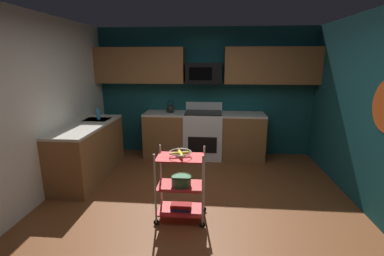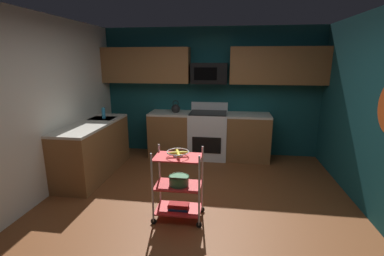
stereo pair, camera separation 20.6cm
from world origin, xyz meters
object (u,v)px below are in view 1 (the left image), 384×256
Objects in this scene: microwave at (204,73)px; fruit_bowl at (180,153)px; mixing_bowl_large at (181,181)px; kettle at (171,109)px; dish_soap_bottle at (98,114)px; book_stack at (181,207)px; oven_range at (203,134)px; rolling_cart at (181,185)px.

microwave is 2.57m from fruit_bowl.
kettle reaches higher than mixing_bowl_large.
book_stack is at bearing -42.91° from dish_soap_bottle.
mixing_bowl_large is (-0.16, -2.43, -1.18)m from microwave.
oven_range is 2.33m from rolling_cart.
kettle is 1.41m from dish_soap_bottle.
oven_range is 0.84m from kettle.
kettle reaches higher than dish_soap_bottle.
book_stack is at bearing -94.25° from oven_range.
fruit_bowl is at bearing 180.00° from mixing_bowl_large.
kettle is at bearing -179.67° from oven_range.
kettle is (-0.66, -0.00, 0.52)m from oven_range.
microwave is 2.57× the size of fruit_bowl.
microwave reaches higher than kettle.
rolling_cart is at bearing -135.00° from fruit_bowl.
oven_range is at bearing -89.74° from microwave.
rolling_cart is (-0.17, -2.32, -0.03)m from oven_range.
mixing_bowl_large is (-0.16, -2.32, 0.04)m from oven_range.
kettle is (-0.66, -0.11, -0.70)m from microwave.
fruit_bowl is 2.37m from kettle.
fruit_bowl is 2.29m from dish_soap_bottle.
oven_range is 4.17× the size of kettle.
dish_soap_bottle is (-1.68, 1.56, 0.14)m from fruit_bowl.
dish_soap_bottle is (-1.68, 1.56, 0.57)m from rolling_cart.
rolling_cart reaches higher than book_stack.
mixing_bowl_large is at bearing -94.05° from oven_range.
rolling_cart is 3.36× the size of fruit_bowl.
mixing_bowl_large is (0.01, 0.00, 0.07)m from rolling_cart.
kettle is (-0.49, 2.32, 0.12)m from fruit_bowl.
oven_range reaches higher than fruit_bowl.
microwave is 2.15m from dish_soap_bottle.
microwave reaches higher than book_stack.
kettle is (-0.49, 2.32, 0.84)m from book_stack.
microwave is 0.77× the size of rolling_cart.
rolling_cart is 0.42m from fruit_bowl.
mixing_bowl_large is 1.26× the size of dish_soap_bottle.
rolling_cart is 4.57× the size of dish_soap_bottle.
oven_range is at bearing 85.75° from rolling_cart.
rolling_cart is at bearing -180.00° from mixing_bowl_large.
fruit_bowl is at bearing -94.05° from microwave.
oven_range is at bearing 85.75° from book_stack.
microwave is 2.71× the size of book_stack.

